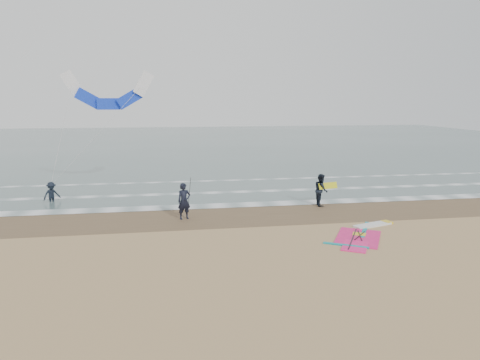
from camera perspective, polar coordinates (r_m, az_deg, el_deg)
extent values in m
plane|color=tan|center=(18.95, 6.13, -9.21)|extent=(120.00, 120.00, 0.00)
cube|color=#47605E|center=(65.68, -4.87, 4.96)|extent=(120.00, 80.00, 0.02)
cube|color=brown|center=(24.53, 2.47, -4.54)|extent=(120.00, 5.00, 0.01)
cube|color=white|center=(26.61, 1.53, -3.27)|extent=(120.00, 1.20, 0.02)
cube|color=white|center=(30.26, 0.21, -1.57)|extent=(120.00, 0.70, 0.02)
cube|color=white|center=(34.62, -0.99, -0.02)|extent=(120.00, 0.50, 0.01)
cube|color=white|center=(23.27, 17.23, -5.73)|extent=(2.25, 1.19, 0.10)
cube|color=yellow|center=(23.97, 18.99, -5.35)|extent=(0.54, 0.62, 0.11)
cube|color=#FF2078|center=(21.12, 15.46, -7.40)|extent=(3.07, 3.39, 0.03)
cube|color=#FF2078|center=(19.87, 15.08, -8.52)|extent=(1.70, 1.89, 0.04)
cube|color=#0C8C99|center=(22.46, 16.31, -6.35)|extent=(1.57, 2.52, 0.04)
cube|color=#0C8C99|center=(19.89, 13.94, -8.44)|extent=(1.84, 1.17, 0.04)
cube|color=yellow|center=(21.60, 15.62, -6.99)|extent=(0.79, 0.76, 0.05)
cylinder|color=black|center=(20.82, 14.78, -7.55)|extent=(1.62, 2.75, 0.05)
cylinder|color=black|center=(21.33, 15.70, -7.11)|extent=(1.08, 1.19, 0.03)
cylinder|color=black|center=(21.33, 15.70, -7.11)|extent=(0.52, 1.51, 0.03)
imported|color=black|center=(23.46, -7.46, -2.81)|extent=(0.84, 0.68, 2.00)
imported|color=black|center=(26.71, 10.75, -1.29)|extent=(0.86, 1.05, 1.98)
imported|color=black|center=(29.71, -23.86, -1.15)|extent=(1.22, 1.12, 1.65)
cylinder|color=black|center=(23.36, -6.76, -1.68)|extent=(0.17, 0.86, 1.82)
cube|color=yellow|center=(26.70, 11.65, -0.75)|extent=(1.30, 0.51, 0.39)
cube|color=white|center=(31.60, -21.51, 11.89)|extent=(1.50, 0.40, 1.83)
cube|color=blue|center=(31.39, -19.57, 10.20)|extent=(1.81, 0.47, 1.51)
cube|color=blue|center=(31.18, -17.03, 9.68)|extent=(1.65, 0.43, 0.78)
cube|color=blue|center=(31.03, -14.53, 10.47)|extent=(1.81, 0.47, 1.51)
cube|color=white|center=(30.97, -12.74, 12.40)|extent=(1.50, 0.40, 1.83)
cylinder|color=beige|center=(30.45, -22.68, 5.81)|extent=(1.15, 2.76, 6.45)
cylinder|color=beige|center=(29.98, -18.27, 6.04)|extent=(5.87, 2.76, 6.45)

